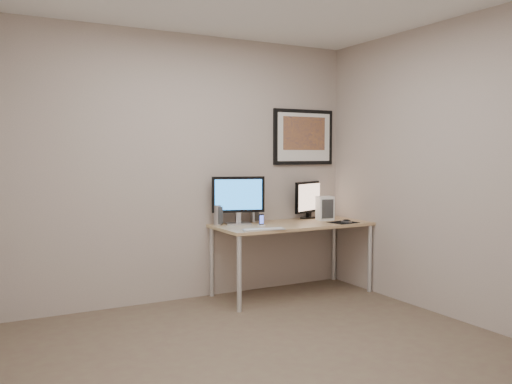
% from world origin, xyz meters
% --- Properties ---
extents(floor, '(3.60, 3.60, 0.00)m').
position_xyz_m(floor, '(0.00, 0.00, 0.00)').
color(floor, brown).
rests_on(floor, ground).
extents(room, '(3.60, 3.60, 3.60)m').
position_xyz_m(room, '(0.00, 0.45, 1.64)').
color(room, white).
rests_on(room, ground).
extents(desk, '(1.60, 0.70, 0.73)m').
position_xyz_m(desk, '(1.00, 1.35, 0.66)').
color(desk, '#906345').
rests_on(desk, floor).
extents(framed_art, '(0.75, 0.04, 0.60)m').
position_xyz_m(framed_art, '(1.35, 1.68, 1.62)').
color(framed_art, black).
rests_on(framed_art, room).
extents(monitor_large, '(0.51, 0.24, 0.48)m').
position_xyz_m(monitor_large, '(0.47, 1.53, 1.00)').
color(monitor_large, '#A9A9AE').
rests_on(monitor_large, desk).
extents(monitor_tv, '(0.48, 0.25, 0.41)m').
position_xyz_m(monitor_tv, '(1.39, 1.63, 0.95)').
color(monitor_tv, black).
rests_on(monitor_tv, desk).
extents(speaker_left, '(0.10, 0.10, 0.20)m').
position_xyz_m(speaker_left, '(0.28, 1.59, 0.83)').
color(speaker_left, '#A9A9AE').
rests_on(speaker_left, desk).
extents(speaker_right, '(0.10, 0.10, 0.19)m').
position_xyz_m(speaker_right, '(0.71, 1.63, 0.82)').
color(speaker_right, '#A9A9AE').
rests_on(speaker_right, desk).
extents(phone_dock, '(0.06, 0.06, 0.12)m').
position_xyz_m(phone_dock, '(0.62, 1.32, 0.79)').
color(phone_dock, black).
rests_on(phone_dock, desk).
extents(keyboard, '(0.41, 0.17, 0.01)m').
position_xyz_m(keyboard, '(0.51, 1.06, 0.74)').
color(keyboard, '#BABABF').
rests_on(keyboard, desk).
extents(mousepad, '(0.28, 0.25, 0.00)m').
position_xyz_m(mousepad, '(1.50, 1.15, 0.73)').
color(mousepad, black).
rests_on(mousepad, desk).
extents(mouse, '(0.08, 0.11, 0.03)m').
position_xyz_m(mouse, '(1.52, 1.12, 0.75)').
color(mouse, black).
rests_on(mouse, mousepad).
extents(fan_unit, '(0.18, 0.15, 0.26)m').
position_xyz_m(fan_unit, '(1.45, 1.41, 0.86)').
color(fan_unit, white).
rests_on(fan_unit, desk).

